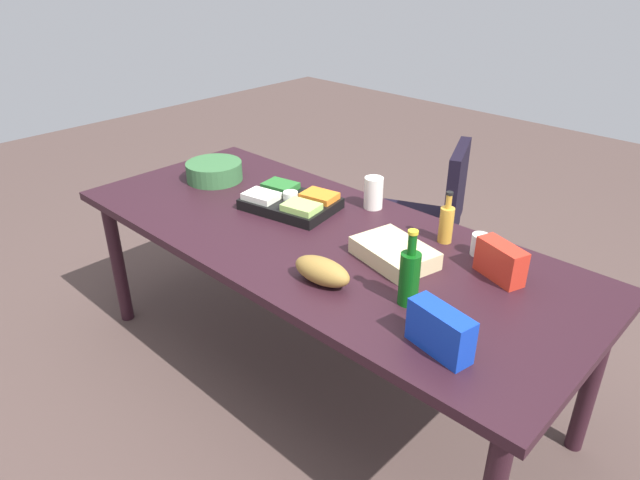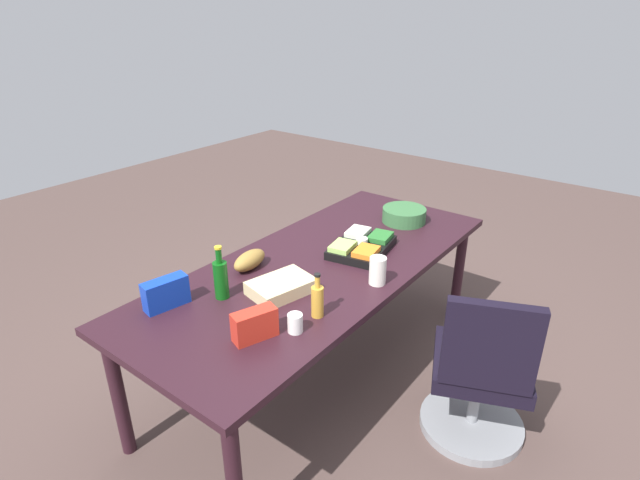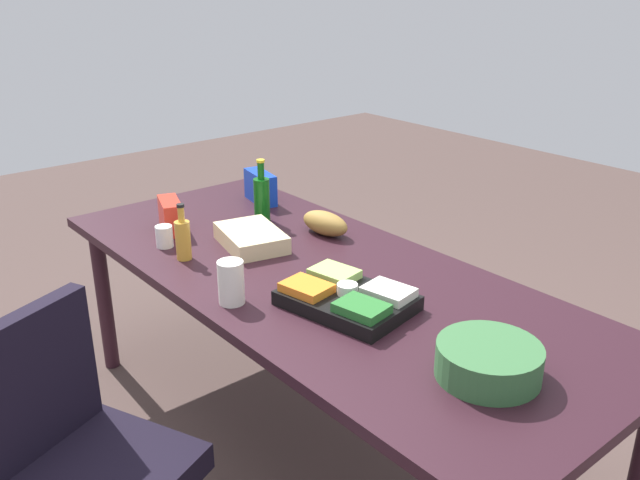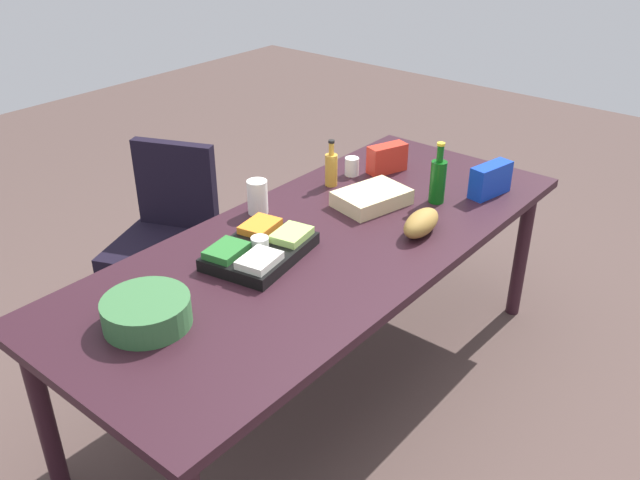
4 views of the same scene
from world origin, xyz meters
TOP-DOWN VIEW (x-y plane):
  - ground_plane at (0.00, 0.00)m, footprint 10.00×10.00m
  - conference_table at (0.00, 0.00)m, footprint 2.41×1.01m
  - bread_loaf at (-0.29, 0.28)m, footprint 0.25×0.14m
  - chip_bag_blue at (-0.83, 0.32)m, footprint 0.23×0.12m
  - veggie_tray at (0.28, -0.10)m, footprint 0.47×0.37m
  - wine_bottle at (-0.60, 0.17)m, footprint 0.07×0.07m
  - sheet_cake at (-0.38, -0.04)m, footprint 0.36×0.29m
  - mayo_jar at (0.00, -0.38)m, footprint 0.10×0.10m
  - chip_bag_red at (-0.75, -0.21)m, footprint 0.22×0.14m
  - salad_bowl at (0.84, -0.08)m, footprint 0.31×0.31m
  - dressing_bottle at (-0.44, -0.32)m, footprint 0.06×0.06m
  - paper_cup at (-0.60, -0.32)m, footprint 0.07×0.07m

SIDE VIEW (x-z plane):
  - ground_plane at x=0.00m, z-range 0.00..0.00m
  - conference_table at x=0.00m, z-range 0.32..1.10m
  - sheet_cake at x=-0.38m, z-range 0.78..0.85m
  - veggie_tray at x=0.28m, z-range 0.77..0.86m
  - paper_cup at x=-0.60m, z-range 0.78..0.87m
  - salad_bowl at x=0.84m, z-range 0.78..0.88m
  - bread_loaf at x=-0.29m, z-range 0.78..0.88m
  - chip_bag_red at x=-0.75m, z-range 0.78..0.92m
  - chip_bag_blue at x=-0.83m, z-range 0.78..0.93m
  - mayo_jar at x=0.00m, z-range 0.78..0.93m
  - dressing_bottle at x=-0.44m, z-range 0.75..0.98m
  - wine_bottle at x=-0.60m, z-range 0.75..1.03m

